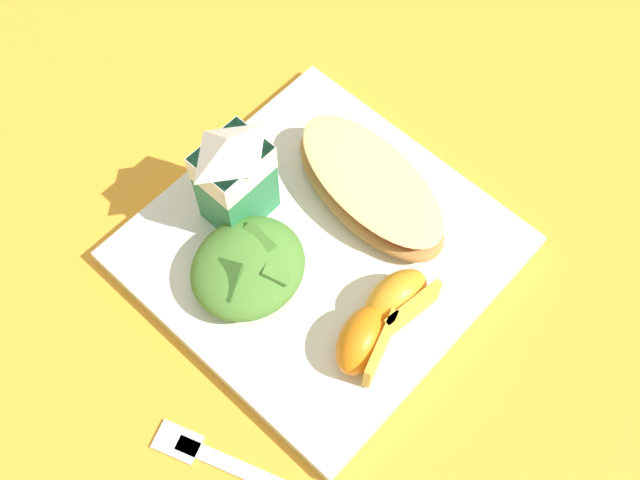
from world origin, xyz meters
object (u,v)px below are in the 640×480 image
white_plate (320,249)px  orange_wedge_middle (397,300)px  cheesy_pizza_bread (369,186)px  orange_wedge_front (364,341)px  metal_fork (246,472)px  milk_carton (234,174)px  green_salad_pile (248,267)px

white_plate → orange_wedge_middle: size_ratio=4.34×
white_plate → cheesy_pizza_bread: (0.06, 0.00, 0.03)m
white_plate → orange_wedge_front: bearing=-117.2°
orange_wedge_front → metal_fork: orange_wedge_front is taller
cheesy_pizza_bread → metal_fork: size_ratio=0.98×
milk_carton → orange_wedge_front: 0.17m
milk_carton → metal_fork: 0.24m
milk_carton → cheesy_pizza_bread: bearing=-40.5°
milk_carton → metal_fork: milk_carton is taller
white_plate → orange_wedge_front: size_ratio=4.10×
white_plate → green_salad_pile: (-0.06, 0.02, 0.03)m
white_plate → orange_wedge_middle: (-0.00, -0.09, 0.03)m
cheesy_pizza_bread → green_salad_pile: 0.13m
metal_fork → milk_carton: bearing=46.3°
cheesy_pizza_bread → milk_carton: (-0.09, 0.07, 0.04)m
cheesy_pizza_bread → milk_carton: milk_carton is taller
cheesy_pizza_bread → metal_fork: bearing=-159.8°
white_plate → orange_wedge_front: 0.10m
white_plate → cheesy_pizza_bread: size_ratio=1.56×
milk_carton → orange_wedge_front: bearing=-98.4°
green_salad_pile → orange_wedge_front: 0.11m
orange_wedge_middle → cheesy_pizza_bread: bearing=53.2°
white_plate → metal_fork: white_plate is taller
white_plate → metal_fork: bearing=-153.9°
green_salad_pile → metal_fork: bearing=-136.1°
cheesy_pizza_bread → milk_carton: bearing=139.5°
milk_carton → orange_wedge_middle: (0.02, -0.16, -0.04)m
green_salad_pile → orange_wedge_front: (0.02, -0.11, -0.00)m
green_salad_pile → milk_carton: bearing=52.0°
orange_wedge_front → milk_carton: bearing=81.6°
green_salad_pile → metal_fork: (-0.11, -0.11, -0.03)m
milk_carton → orange_wedge_front: milk_carton is taller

